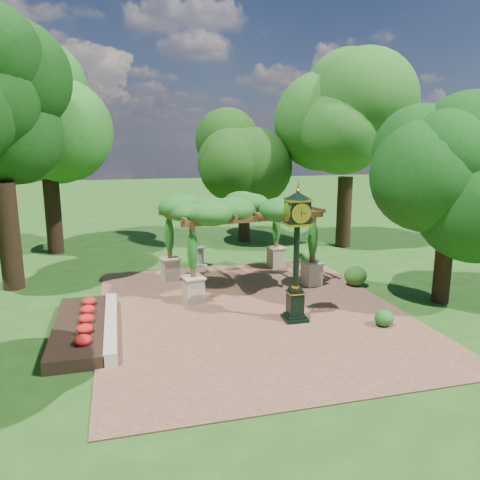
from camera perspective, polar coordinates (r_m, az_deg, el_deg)
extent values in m
plane|color=#1E4714|center=(15.21, 2.44, -10.05)|extent=(120.00, 120.00, 0.00)
cube|color=brown|center=(16.09, 1.38, -8.70)|extent=(10.00, 12.00, 0.04)
cube|color=#C6B793|center=(15.01, -15.45, -9.98)|extent=(0.35, 5.00, 0.40)
cube|color=red|center=(15.07, -18.92, -10.20)|extent=(1.50, 5.00, 0.36)
cube|color=black|center=(15.41, 6.69, -9.43)|extent=(0.76, 0.76, 0.11)
cube|color=black|center=(15.24, 6.73, -7.68)|extent=(0.48, 0.48, 0.83)
cube|color=gold|center=(15.12, 6.77, -6.36)|extent=(0.53, 0.53, 0.04)
cylinder|color=black|center=(14.79, 6.88, -1.91)|extent=(0.19, 0.19, 2.13)
cube|color=black|center=(14.52, 7.02, 3.42)|extent=(0.67, 0.67, 0.65)
cylinder|color=white|center=(14.21, 7.48, 3.23)|extent=(0.56, 0.04, 0.56)
cone|color=black|center=(14.45, 7.07, 5.42)|extent=(0.86, 0.86, 0.23)
sphere|color=gold|center=(14.44, 7.08, 5.97)|extent=(0.13, 0.13, 0.13)
cube|color=#BCAC8B|center=(16.86, -5.69, -6.10)|extent=(0.74, 0.74, 0.89)
cube|color=brown|center=(16.47, -5.79, -1.41)|extent=(0.18, 0.18, 1.84)
cube|color=#BCAC8B|center=(18.94, 8.74, -4.15)|extent=(0.74, 0.74, 0.89)
cube|color=brown|center=(18.60, 8.88, 0.05)|extent=(0.18, 0.18, 1.84)
cube|color=#BCAC8B|center=(19.59, -8.48, -3.59)|extent=(0.74, 0.74, 0.89)
cube|color=brown|center=(19.26, -8.61, 0.47)|extent=(0.18, 0.18, 1.84)
cube|color=#BCAC8B|center=(21.41, 4.42, -2.16)|extent=(0.74, 0.74, 0.89)
cube|color=brown|center=(21.11, 4.48, 1.57)|extent=(0.18, 0.18, 1.84)
cube|color=brown|center=(17.20, 2.01, 2.61)|extent=(5.71, 1.08, 0.22)
cube|color=brown|center=(19.89, -1.79, 3.88)|extent=(5.71, 1.08, 0.22)
ellipsoid|color=#1C5919|center=(18.50, -0.02, 4.11)|extent=(6.27, 4.48, 0.99)
cube|color=gray|center=(21.84, -4.78, -3.07)|extent=(0.53, 0.53, 0.09)
cylinder|color=gray|center=(21.74, -4.80, -2.02)|extent=(0.27, 0.27, 0.83)
cylinder|color=gray|center=(21.64, -4.82, -0.90)|extent=(0.50, 0.50, 0.05)
ellipsoid|color=#205D1A|center=(15.43, 17.15, -9.06)|extent=(0.71, 0.71, 0.52)
ellipsoid|color=#265818|center=(19.25, 13.90, -4.24)|extent=(1.15, 1.15, 0.80)
ellipsoid|color=#1F5A1A|center=(22.45, 8.06, -1.96)|extent=(0.88, 0.88, 0.60)
cylinder|color=black|center=(20.14, -26.32, 0.37)|extent=(0.81, 0.81, 4.16)
cylinder|color=black|center=(25.84, -21.78, 2.64)|extent=(0.80, 0.80, 3.79)
ellipsoid|color=#24631C|center=(25.59, -22.64, 13.49)|extent=(4.82, 4.82, 5.98)
cylinder|color=black|center=(27.00, 0.50, 2.92)|extent=(0.65, 0.65, 2.91)
ellipsoid|color=#173B0E|center=(26.67, 0.51, 10.92)|extent=(4.29, 4.29, 4.60)
cylinder|color=#321F13|center=(26.13, 12.56, 3.35)|extent=(0.80, 0.80, 3.83)
ellipsoid|color=#245A19|center=(25.88, 13.07, 14.22)|extent=(5.20, 5.20, 6.04)
cylinder|color=black|center=(18.19, 23.49, -3.05)|extent=(0.60, 0.60, 2.60)
ellipsoid|color=#103F0F|center=(17.68, 24.40, 7.51)|extent=(3.80, 3.80, 4.10)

